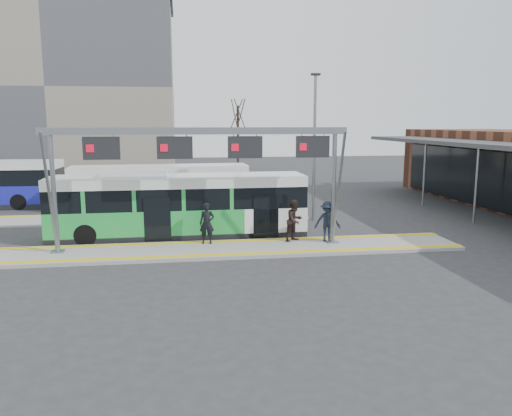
{
  "coord_description": "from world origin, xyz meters",
  "views": [
    {
      "loc": [
        -1.23,
        -21.16,
        5.55
      ],
      "look_at": [
        2.38,
        3.0,
        1.36
      ],
      "focal_mm": 35.0,
      "sensor_mm": 36.0,
      "label": 1
    }
  ],
  "objects_px": {
    "passenger_a": "(207,223)",
    "passenger_c": "(327,221)",
    "hero_bus": "(179,206)",
    "gantry": "(202,152)",
    "passenger_b": "(295,220)"
  },
  "relations": [
    {
      "from": "passenger_a",
      "to": "passenger_c",
      "type": "xyz_separation_m",
      "value": [
        5.5,
        -0.37,
        0.0
      ]
    },
    {
      "from": "hero_bus",
      "to": "passenger_a",
      "type": "bearing_deg",
      "value": -59.51
    },
    {
      "from": "gantry",
      "to": "passenger_a",
      "type": "xyz_separation_m",
      "value": [
        0.18,
        0.65,
        -3.23
      ]
    },
    {
      "from": "gantry",
      "to": "passenger_c",
      "type": "bearing_deg",
      "value": 2.86
    },
    {
      "from": "hero_bus",
      "to": "passenger_c",
      "type": "xyz_separation_m",
      "value": [
        6.76,
        -2.48,
        -0.45
      ]
    },
    {
      "from": "passenger_a",
      "to": "passenger_b",
      "type": "relative_size",
      "value": 0.97
    },
    {
      "from": "passenger_c",
      "to": "passenger_a",
      "type": "bearing_deg",
      "value": -176.32
    },
    {
      "from": "hero_bus",
      "to": "passenger_b",
      "type": "bearing_deg",
      "value": -22.75
    },
    {
      "from": "hero_bus",
      "to": "passenger_a",
      "type": "distance_m",
      "value": 2.5
    },
    {
      "from": "hero_bus",
      "to": "passenger_b",
      "type": "height_order",
      "value": "hero_bus"
    },
    {
      "from": "passenger_a",
      "to": "gantry",
      "type": "bearing_deg",
      "value": -95.38
    },
    {
      "from": "gantry",
      "to": "hero_bus",
      "type": "bearing_deg",
      "value": 111.34
    },
    {
      "from": "passenger_b",
      "to": "gantry",
      "type": "bearing_deg",
      "value": 150.58
    },
    {
      "from": "gantry",
      "to": "passenger_a",
      "type": "height_order",
      "value": "gantry"
    },
    {
      "from": "gantry",
      "to": "passenger_a",
      "type": "bearing_deg",
      "value": 74.62
    }
  ]
}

